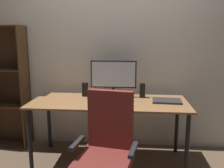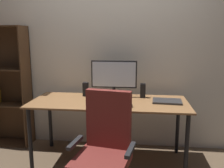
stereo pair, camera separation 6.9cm
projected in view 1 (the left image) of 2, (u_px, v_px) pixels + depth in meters
ground_plane at (109, 160)px, 2.89m from camera, size 12.00×12.00×0.00m
back_wall at (113, 49)px, 3.16m from camera, size 6.40×0.10×2.60m
desk at (109, 107)px, 2.76m from camera, size 1.78×0.72×0.74m
monitor at (113, 76)px, 2.91m from camera, size 0.55×0.20×0.44m
keyboard at (110, 105)px, 2.56m from camera, size 0.29×0.11×0.02m
mouse at (130, 105)px, 2.54m from camera, size 0.07×0.11×0.03m
coffee_mug at (118, 98)px, 2.72m from camera, size 0.09×0.08×0.09m
laptop at (167, 101)px, 2.72m from camera, size 0.34×0.25×0.02m
speaker_left at (85, 89)px, 2.97m from camera, size 0.06×0.07×0.17m
speaker_right at (142, 90)px, 2.91m from camera, size 0.06×0.07×0.17m
office_chair at (106, 157)px, 2.05m from camera, size 0.56×0.55×1.01m
bookshelf at (3, 88)px, 3.22m from camera, size 0.63×0.28×1.60m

